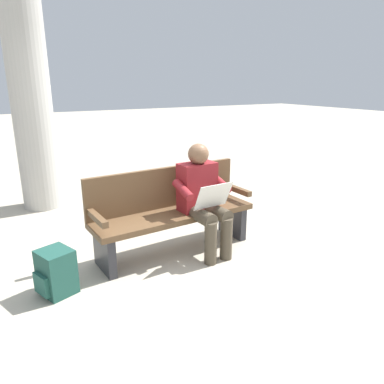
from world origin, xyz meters
TOP-DOWN VIEW (x-y plane):
  - ground_plane at (0.00, 0.00)m, footprint 40.00×40.00m
  - bench_near at (0.00, -0.07)m, footprint 1.83×0.59m
  - person_seated at (-0.27, 0.15)m, footprint 0.59×0.59m
  - backpack at (1.28, 0.23)m, footprint 0.36×0.35m
  - support_pillar at (1.03, -2.31)m, footprint 0.54×0.54m

SIDE VIEW (x-z plane):
  - ground_plane at x=0.00m, z-range 0.00..0.00m
  - backpack at x=1.28m, z-range 0.00..0.40m
  - bench_near at x=0.00m, z-range 0.01..0.91m
  - person_seated at x=-0.27m, z-range 0.04..1.22m
  - support_pillar at x=1.03m, z-range 0.00..4.19m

